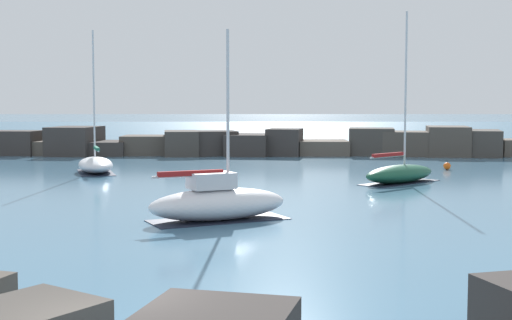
% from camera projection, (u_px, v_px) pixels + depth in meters
% --- Properties ---
extents(open_sea_beyond, '(400.00, 116.00, 0.01)m').
position_uv_depth(open_sea_beyond, '(242.00, 130.00, 123.46)').
color(open_sea_beyond, '#386684').
rests_on(open_sea_beyond, ground).
extents(breakwater_jetty, '(64.11, 7.07, 2.59)m').
position_uv_depth(breakwater_jetty, '(244.00, 144.00, 63.68)').
color(breakwater_jetty, '#383330').
rests_on(breakwater_jetty, ground).
extents(sailboat_moored_1, '(5.57, 5.37, 9.91)m').
position_uv_depth(sailboat_moored_1, '(402.00, 173.00, 41.38)').
color(sailboat_moored_1, '#195138').
rests_on(sailboat_moored_1, ground).
extents(sailboat_moored_3, '(3.75, 5.97, 9.47)m').
position_uv_depth(sailboat_moored_3, '(97.00, 164.00, 47.54)').
color(sailboat_moored_3, white).
rests_on(sailboat_moored_3, ground).
extents(sailboat_moored_5, '(6.11, 4.47, 7.51)m').
position_uv_depth(sailboat_moored_5, '(219.00, 202.00, 28.14)').
color(sailboat_moored_5, white).
rests_on(sailboat_moored_5, ground).
extents(mooring_buoy_orange_near, '(0.51, 0.51, 0.71)m').
position_uv_depth(mooring_buoy_orange_near, '(449.00, 166.00, 49.63)').
color(mooring_buoy_orange_near, '#EA5914').
rests_on(mooring_buoy_orange_near, ground).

